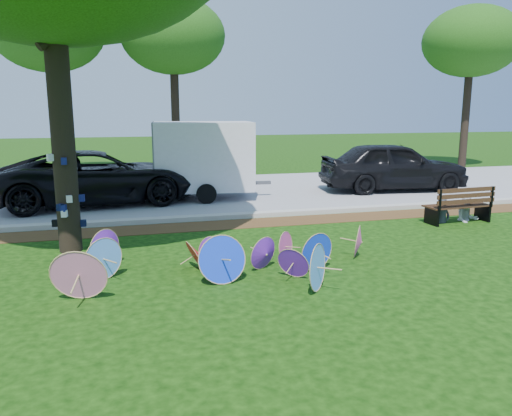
# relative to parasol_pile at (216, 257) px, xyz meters

# --- Properties ---
(ground) EXTENTS (90.00, 90.00, 0.00)m
(ground) POSITION_rel_parasol_pile_xyz_m (0.52, -0.75, -0.36)
(ground) COLOR black
(ground) RESTS_ON ground
(mulch_strip) EXTENTS (90.00, 1.00, 0.01)m
(mulch_strip) POSITION_rel_parasol_pile_xyz_m (0.52, 3.75, -0.35)
(mulch_strip) COLOR #472D16
(mulch_strip) RESTS_ON ground
(curb) EXTENTS (90.00, 0.30, 0.12)m
(curb) POSITION_rel_parasol_pile_xyz_m (0.52, 4.45, -0.30)
(curb) COLOR #B7B5AD
(curb) RESTS_ON ground
(street) EXTENTS (90.00, 8.00, 0.01)m
(street) POSITION_rel_parasol_pile_xyz_m (0.52, 8.60, -0.35)
(street) COLOR gray
(street) RESTS_ON ground
(parasol_pile) EXTENTS (5.64, 2.60, 0.85)m
(parasol_pile) POSITION_rel_parasol_pile_xyz_m (0.00, 0.00, 0.00)
(parasol_pile) COLOR blue
(parasol_pile) RESTS_ON ground
(black_van) EXTENTS (5.99, 3.38, 1.58)m
(black_van) POSITION_rel_parasol_pile_xyz_m (-2.17, 7.40, 0.43)
(black_van) COLOR black
(black_van) RESTS_ON ground
(dark_pickup) EXTENTS (5.14, 2.54, 1.69)m
(dark_pickup) POSITION_rel_parasol_pile_xyz_m (7.56, 7.43, 0.48)
(dark_pickup) COLOR black
(dark_pickup) RESTS_ON ground
(cargo_trailer) EXTENTS (3.13, 2.14, 2.69)m
(cargo_trailer) POSITION_rel_parasol_pile_xyz_m (1.00, 7.56, 0.99)
(cargo_trailer) COLOR silver
(cargo_trailer) RESTS_ON ground
(park_bench) EXTENTS (1.76, 0.76, 0.90)m
(park_bench) POSITION_rel_parasol_pile_xyz_m (6.55, 2.58, 0.09)
(park_bench) COLOR black
(park_bench) RESTS_ON ground
(person_left) EXTENTS (0.52, 0.42, 1.23)m
(person_left) POSITION_rel_parasol_pile_xyz_m (6.20, 2.63, 0.26)
(person_left) COLOR #353D49
(person_left) RESTS_ON ground
(person_right) EXTENTS (0.68, 0.59, 1.20)m
(person_right) POSITION_rel_parasol_pile_xyz_m (6.90, 2.63, 0.24)
(person_right) COLOR silver
(person_right) RESTS_ON ground
(bg_trees) EXTENTS (22.71, 6.07, 7.40)m
(bg_trees) POSITION_rel_parasol_pile_xyz_m (3.68, 13.67, 5.41)
(bg_trees) COLOR black
(bg_trees) RESTS_ON ground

